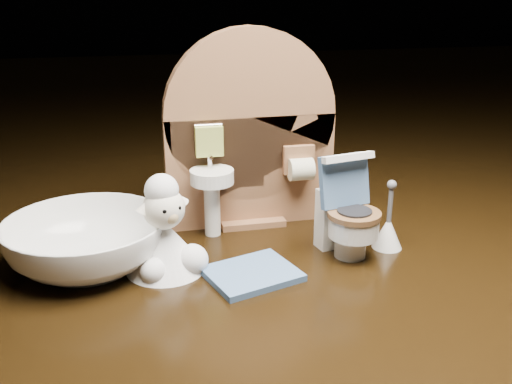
{
  "coord_description": "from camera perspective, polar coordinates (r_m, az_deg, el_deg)",
  "views": [
    {
      "loc": [
        -0.09,
        -0.35,
        0.18
      ],
      "look_at": [
        -0.01,
        0.01,
        0.05
      ],
      "focal_mm": 40.0,
      "sensor_mm": 36.0,
      "label": 1
    }
  ],
  "objects": [
    {
      "name": "backdrop_panel",
      "position": [
        0.43,
        -0.68,
        5.07
      ],
      "size": [
        0.13,
        0.05,
        0.15
      ],
      "color": "brown",
      "rests_on": "ground"
    },
    {
      "name": "plush_lamb",
      "position": [
        0.38,
        -9.01,
        -4.5
      ],
      "size": [
        0.05,
        0.05,
        0.07
      ],
      "rotation": [
        0.0,
        0.0,
        0.39
      ],
      "color": "white",
      "rests_on": "ground"
    },
    {
      "name": "toy_toilet",
      "position": [
        0.4,
        9.04,
        -2.52
      ],
      "size": [
        0.04,
        0.05,
        0.07
      ],
      "rotation": [
        0.0,
        0.0,
        0.19
      ],
      "color": "white",
      "rests_on": "ground"
    },
    {
      "name": "ceramic_bowl",
      "position": [
        0.4,
        -16.57,
        -4.94
      ],
      "size": [
        0.13,
        0.13,
        0.03
      ],
      "primitive_type": "imported",
      "rotation": [
        0.0,
        0.0,
        -0.24
      ],
      "color": "white",
      "rests_on": "ground"
    },
    {
      "name": "toilet_brush",
      "position": [
        0.42,
        13.06,
        -3.73
      ],
      "size": [
        0.02,
        0.02,
        0.05
      ],
      "color": "white",
      "rests_on": "ground"
    },
    {
      "name": "bath_mat",
      "position": [
        0.37,
        -0.42,
        -8.18
      ],
      "size": [
        0.07,
        0.06,
        0.0
      ],
      "primitive_type": "cube",
      "rotation": [
        0.0,
        0.0,
        0.3
      ],
      "color": "#476894",
      "rests_on": "ground"
    }
  ]
}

